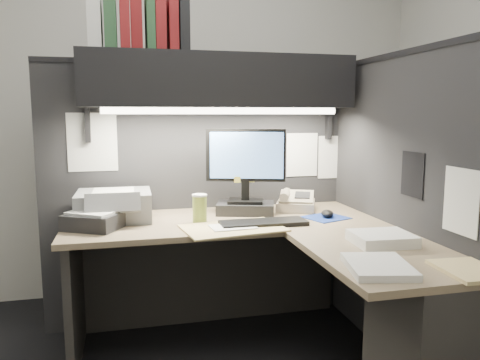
{
  "coord_description": "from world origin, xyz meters",
  "views": [
    {
      "loc": [
        -0.4,
        -1.95,
        1.31
      ],
      "look_at": [
        0.19,
        0.51,
        0.95
      ],
      "focal_mm": 35.0,
      "sensor_mm": 36.0,
      "label": 1
    }
  ],
  "objects_px": {
    "desk": "(314,301)",
    "printer": "(114,206)",
    "coffee_cup": "(200,209)",
    "notebook_stack": "(94,221)",
    "overhead_shelf": "(219,81)",
    "monitor": "(246,180)",
    "telephone": "(296,203)",
    "keyboard": "(263,223)"
  },
  "relations": [
    {
      "from": "desk",
      "to": "printer",
      "type": "bearing_deg",
      "value": 143.24
    },
    {
      "from": "coffee_cup",
      "to": "notebook_stack",
      "type": "relative_size",
      "value": 0.54
    },
    {
      "from": "overhead_shelf",
      "to": "notebook_stack",
      "type": "height_order",
      "value": "overhead_shelf"
    },
    {
      "from": "notebook_stack",
      "to": "monitor",
      "type": "bearing_deg",
      "value": 11.27
    },
    {
      "from": "telephone",
      "to": "coffee_cup",
      "type": "distance_m",
      "value": 0.65
    },
    {
      "from": "printer",
      "to": "notebook_stack",
      "type": "relative_size",
      "value": 1.49
    },
    {
      "from": "desk",
      "to": "coffee_cup",
      "type": "xyz_separation_m",
      "value": [
        -0.46,
        0.51,
        0.36
      ]
    },
    {
      "from": "coffee_cup",
      "to": "overhead_shelf",
      "type": "bearing_deg",
      "value": 56.95
    },
    {
      "from": "keyboard",
      "to": "telephone",
      "type": "xyz_separation_m",
      "value": [
        0.31,
        0.33,
        0.03
      ]
    },
    {
      "from": "keyboard",
      "to": "printer",
      "type": "relative_size",
      "value": 1.16
    },
    {
      "from": "coffee_cup",
      "to": "printer",
      "type": "distance_m",
      "value": 0.48
    },
    {
      "from": "overhead_shelf",
      "to": "coffee_cup",
      "type": "xyz_separation_m",
      "value": [
        -0.16,
        -0.24,
        -0.7
      ]
    },
    {
      "from": "printer",
      "to": "telephone",
      "type": "bearing_deg",
      "value": 1.53
    },
    {
      "from": "keyboard",
      "to": "desk",
      "type": "bearing_deg",
      "value": -69.26
    },
    {
      "from": "overhead_shelf",
      "to": "telephone",
      "type": "distance_m",
      "value": 0.86
    },
    {
      "from": "desk",
      "to": "monitor",
      "type": "distance_m",
      "value": 0.84
    },
    {
      "from": "desk",
      "to": "monitor",
      "type": "height_order",
      "value": "monitor"
    },
    {
      "from": "monitor",
      "to": "keyboard",
      "type": "distance_m",
      "value": 0.36
    },
    {
      "from": "desk",
      "to": "overhead_shelf",
      "type": "xyz_separation_m",
      "value": [
        -0.3,
        0.75,
        1.06
      ]
    },
    {
      "from": "desk",
      "to": "keyboard",
      "type": "distance_m",
      "value": 0.49
    },
    {
      "from": "desk",
      "to": "overhead_shelf",
      "type": "distance_m",
      "value": 1.33
    },
    {
      "from": "notebook_stack",
      "to": "overhead_shelf",
      "type": "bearing_deg",
      "value": 19.66
    },
    {
      "from": "overhead_shelf",
      "to": "printer",
      "type": "relative_size",
      "value": 3.9
    },
    {
      "from": "overhead_shelf",
      "to": "telephone",
      "type": "relative_size",
      "value": 6.71
    },
    {
      "from": "desk",
      "to": "telephone",
      "type": "bearing_deg",
      "value": 76.8
    },
    {
      "from": "overhead_shelf",
      "to": "keyboard",
      "type": "height_order",
      "value": "overhead_shelf"
    },
    {
      "from": "desk",
      "to": "telephone",
      "type": "xyz_separation_m",
      "value": [
        0.16,
        0.7,
        0.33
      ]
    },
    {
      "from": "telephone",
      "to": "coffee_cup",
      "type": "relative_size",
      "value": 1.6
    },
    {
      "from": "keyboard",
      "to": "printer",
      "type": "xyz_separation_m",
      "value": [
        -0.77,
        0.31,
        0.07
      ]
    },
    {
      "from": "monitor",
      "to": "telephone",
      "type": "distance_m",
      "value": 0.36
    },
    {
      "from": "telephone",
      "to": "printer",
      "type": "height_order",
      "value": "printer"
    },
    {
      "from": "monitor",
      "to": "notebook_stack",
      "type": "xyz_separation_m",
      "value": [
        -0.84,
        -0.17,
        -0.16
      ]
    },
    {
      "from": "desk",
      "to": "keyboard",
      "type": "bearing_deg",
      "value": 111.14
    },
    {
      "from": "telephone",
      "to": "notebook_stack",
      "type": "relative_size",
      "value": 0.87
    },
    {
      "from": "desk",
      "to": "notebook_stack",
      "type": "height_order",
      "value": "notebook_stack"
    },
    {
      "from": "overhead_shelf",
      "to": "monitor",
      "type": "xyz_separation_m",
      "value": [
        0.14,
        -0.08,
        -0.57
      ]
    },
    {
      "from": "printer",
      "to": "notebook_stack",
      "type": "bearing_deg",
      "value": -117.63
    },
    {
      "from": "overhead_shelf",
      "to": "coffee_cup",
      "type": "distance_m",
      "value": 0.76
    },
    {
      "from": "telephone",
      "to": "monitor",
      "type": "bearing_deg",
      "value": -150.48
    },
    {
      "from": "notebook_stack",
      "to": "printer",
      "type": "bearing_deg",
      "value": 61.9
    },
    {
      "from": "overhead_shelf",
      "to": "monitor",
      "type": "distance_m",
      "value": 0.59
    },
    {
      "from": "telephone",
      "to": "coffee_cup",
      "type": "height_order",
      "value": "coffee_cup"
    }
  ]
}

